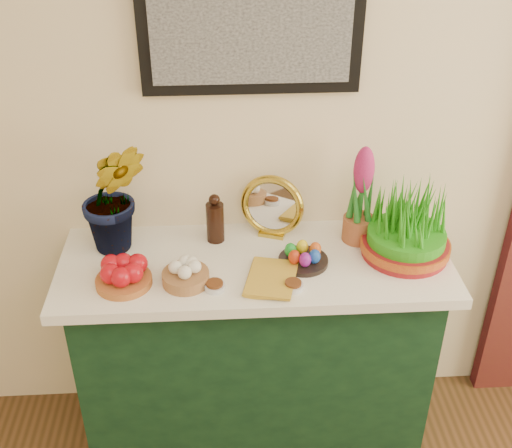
{
  "coord_description": "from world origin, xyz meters",
  "views": [
    {
      "loc": [
        -0.33,
        0.13,
        2.22
      ],
      "look_at": [
        -0.22,
        1.95,
        1.07
      ],
      "focal_mm": 45.0,
      "sensor_mm": 36.0,
      "label": 1
    }
  ],
  "objects_px": {
    "sideboard": "(255,355)",
    "hyacinth_green": "(112,179)",
    "book": "(248,276)",
    "wheatgrass_sabzeh": "(408,227)",
    "mirror": "(272,207)"
  },
  "relations": [
    {
      "from": "hyacinth_green",
      "to": "mirror",
      "type": "height_order",
      "value": "hyacinth_green"
    },
    {
      "from": "mirror",
      "to": "sideboard",
      "type": "bearing_deg",
      "value": -113.53
    },
    {
      "from": "hyacinth_green",
      "to": "book",
      "type": "distance_m",
      "value": 0.58
    },
    {
      "from": "sideboard",
      "to": "hyacinth_green",
      "type": "distance_m",
      "value": 0.9
    },
    {
      "from": "hyacinth_green",
      "to": "mirror",
      "type": "distance_m",
      "value": 0.59
    },
    {
      "from": "mirror",
      "to": "wheatgrass_sabzeh",
      "type": "bearing_deg",
      "value": -19.54
    },
    {
      "from": "book",
      "to": "wheatgrass_sabzeh",
      "type": "distance_m",
      "value": 0.59
    },
    {
      "from": "mirror",
      "to": "hyacinth_green",
      "type": "bearing_deg",
      "value": -173.83
    },
    {
      "from": "sideboard",
      "to": "book",
      "type": "distance_m",
      "value": 0.49
    },
    {
      "from": "wheatgrass_sabzeh",
      "to": "sideboard",
      "type": "bearing_deg",
      "value": -179.92
    },
    {
      "from": "sideboard",
      "to": "hyacinth_green",
      "type": "height_order",
      "value": "hyacinth_green"
    },
    {
      "from": "book",
      "to": "wheatgrass_sabzeh",
      "type": "height_order",
      "value": "wheatgrass_sabzeh"
    },
    {
      "from": "hyacinth_green",
      "to": "book",
      "type": "xyz_separation_m",
      "value": [
        0.46,
        -0.22,
        -0.27
      ]
    },
    {
      "from": "book",
      "to": "wheatgrass_sabzeh",
      "type": "relative_size",
      "value": 0.67
    },
    {
      "from": "mirror",
      "to": "book",
      "type": "bearing_deg",
      "value": -110.27
    }
  ]
}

